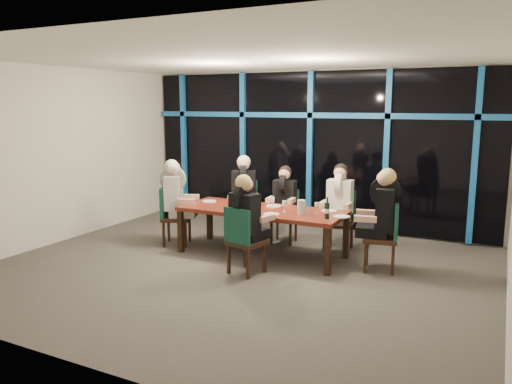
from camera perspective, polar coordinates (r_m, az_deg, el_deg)
room at (r=6.94m, az=-2.25°, el=7.17°), size 7.04×7.00×3.02m
window_wall at (r=9.63m, az=6.34°, el=5.10°), size 6.86×0.43×2.94m
dining_table at (r=7.82m, az=0.66°, el=-2.43°), size 2.60×1.00×0.75m
chair_far_left at (r=8.95m, az=-1.38°, el=-1.61°), size 0.62×0.62×1.01m
chair_far_mid at (r=8.64m, az=3.37°, el=-2.42°), size 0.47×0.47×0.91m
chair_far_right at (r=8.36m, az=9.59°, el=-2.75°), size 0.47×0.47×0.97m
chair_end_left at (r=8.58m, az=-9.66°, el=-2.33°), size 0.61×0.61×0.99m
chair_end_right at (r=7.36m, az=14.75°, el=-4.49°), size 0.55×0.55×1.01m
chair_near_mid at (r=6.96m, az=-1.55°, el=-5.21°), size 0.54×0.54×0.97m
diner_far_left at (r=8.79m, az=-1.43°, el=0.82°), size 0.63×0.69×0.98m
diner_far_mid at (r=8.50m, az=3.24°, el=-0.13°), size 0.48×0.59×0.89m
diner_far_right at (r=8.21m, az=9.52°, el=-0.26°), size 0.49×0.61×0.94m
diner_end_left at (r=8.48m, az=-9.18°, el=0.26°), size 0.68×0.62×0.97m
diner_end_right at (r=7.27m, az=14.21°, el=-1.40°), size 0.67×0.55×0.99m
diner_near_mid at (r=6.93m, az=-1.12°, el=-2.01°), size 0.54×0.65×0.94m
plate_far_left at (r=8.27m, az=-1.70°, el=-1.21°), size 0.24×0.24×0.01m
plate_far_mid at (r=7.99m, az=2.04°, el=-1.61°), size 0.24×0.24×0.01m
plate_far_right at (r=7.71m, az=8.38°, el=-2.16°), size 0.24×0.24×0.01m
plate_end_left at (r=8.42m, az=-5.39°, el=-1.05°), size 0.24×0.24×0.01m
plate_end_right at (r=7.35m, az=9.68°, el=-2.78°), size 0.24×0.24×0.01m
plate_near_mid at (r=7.39m, az=1.75°, el=-2.57°), size 0.24×0.24×0.01m
wine_bottle at (r=7.19m, az=8.13°, el=-2.10°), size 0.07×0.07×0.31m
water_pitcher at (r=7.44m, az=5.20°, el=-1.73°), size 0.13×0.12×0.22m
tea_light at (r=7.58m, az=-1.08°, el=-2.19°), size 0.05×0.05×0.03m
wine_glass_a at (r=7.77m, az=-1.57°, el=-1.15°), size 0.06×0.06×0.16m
wine_glass_b at (r=7.83m, az=1.90°, el=-0.99°), size 0.06×0.06×0.17m
wine_glass_c at (r=7.57m, az=3.26°, el=-1.36°), size 0.07×0.07×0.17m
wine_glass_d at (r=8.23m, az=-2.90°, el=-0.53°), size 0.06×0.06×0.16m
wine_glass_e at (r=7.56m, az=6.95°, el=-1.52°), size 0.06×0.06×0.16m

